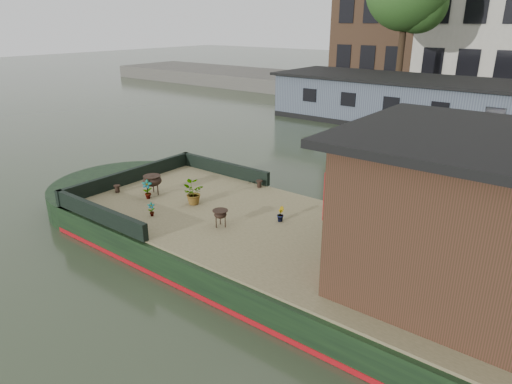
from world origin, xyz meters
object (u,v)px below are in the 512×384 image
Objects in this scene: cabin at (481,218)px; dinghy at (387,130)px; bicycle at (367,212)px; brazier_rear at (153,185)px; potted_plant_a at (147,190)px; brazier_front at (220,218)px.

cabin is 1.19× the size of dinghy.
brazier_rear is at bearing 124.66° from bicycle.
cabin is at bearing 1.74° from brazier_rear.
potted_plant_a is 0.13× the size of dinghy.
brazier_rear is (-4.99, -0.88, -0.33)m from bicycle.
brazier_front is 0.10× the size of dinghy.
cabin is 2.22m from bicycle.
cabin is at bearing -132.43° from dinghy.
brazier_front is 11.52m from dinghy.
brazier_front is at bearing 140.81° from bicycle.
brazier_rear is 0.14× the size of dinghy.
bicycle is at bearing 13.20° from potted_plant_a.
brazier_front reaches higher than dinghy.
potted_plant_a reaches higher than brazier_front.
cabin is 4.69m from brazier_front.
potted_plant_a is 0.95× the size of brazier_rear.
bicycle is (-2.01, 0.67, -0.66)m from cabin.
cabin reaches higher than brazier_rear.
potted_plant_a is (-4.87, -1.14, -0.34)m from bicycle.
brazier_rear is (-0.12, 0.26, 0.01)m from potted_plant_a.
brazier_front is (-2.53, -1.24, -0.39)m from bicycle.
brazier_rear is at bearing -166.72° from dinghy.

